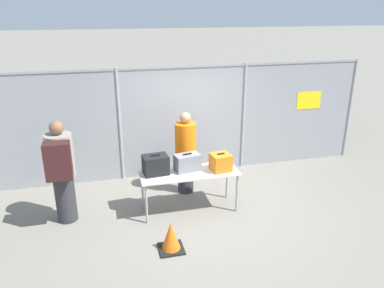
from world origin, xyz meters
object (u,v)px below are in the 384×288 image
Objects in this scene: inspection_table at (189,175)px; security_worker_near at (186,152)px; suitcase_grey at (187,163)px; suitcase_orange at (221,162)px; traveler_hooded at (61,169)px; utility_trailer at (209,126)px; suitcase_black at (156,165)px; traffic_cone at (171,237)px.

security_worker_near is at bearing 81.70° from inspection_table.
suitcase_grey is 0.59m from suitcase_orange.
traveler_hooded is 0.48× the size of utility_trailer.
suitcase_orange is 3.74m from utility_trailer.
suitcase_grey is at bearing -112.65° from utility_trailer.
suitcase_orange is (0.56, -0.06, 0.22)m from inspection_table.
suitcase_grey is 2.13m from traveler_hooded.
inspection_table is 3.63× the size of suitcase_grey.
suitcase_grey and suitcase_orange have the same top height.
utility_trailer is at bearing 67.35° from suitcase_grey.
traveler_hooded is at bearing -136.26° from utility_trailer.
inspection_table is at bearing -80.71° from suitcase_grey.
traveler_hooded reaches higher than utility_trailer.
suitcase_orange is at bearing -5.79° from inspection_table.
suitcase_black is at bearing 179.55° from suitcase_grey.
inspection_table is 3.81× the size of suitcase_black.
traveler_hooded is 2.15m from traffic_cone.
utility_trailer is (1.45, 3.46, -0.49)m from suitcase_grey.
security_worker_near is 3.14m from utility_trailer.
utility_trailer is (0.87, 3.60, -0.49)m from suitcase_orange.
suitcase_grey is at bearing 99.29° from inspection_table.
security_worker_near is at bearing 43.21° from suitcase_black.
suitcase_black is 0.95× the size of suitcase_grey.
traffic_cone is at bearing -114.72° from suitcase_grey.
utility_trailer is at bearing 50.99° from traveler_hooded.
suitcase_grey is 0.66m from security_worker_near.
utility_trailer is (2.01, 3.46, -0.50)m from suitcase_black.
suitcase_grey is 1.02× the size of traffic_cone.
security_worker_near is 2.05m from traffic_cone.
suitcase_black is 0.28× the size of security_worker_near.
suitcase_black is 4.04m from utility_trailer.
suitcase_black is at bearing 5.73° from traveler_hooded.
inspection_table is at bearing 3.91° from traveler_hooded.
traveler_hooded reaches higher than security_worker_near.
suitcase_orange is at bearing -7.01° from suitcase_black.
traveler_hooded is (-2.70, 0.18, 0.09)m from suitcase_orange.
suitcase_black is 0.97× the size of traffic_cone.
suitcase_orange is (1.14, -0.14, -0.02)m from suitcase_black.
suitcase_black is 0.57m from suitcase_grey.
traveler_hooded is 1.10× the size of security_worker_near.
security_worker_near is (0.11, 0.73, 0.16)m from inspection_table.
security_worker_near is at bearing 120.11° from suitcase_orange.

